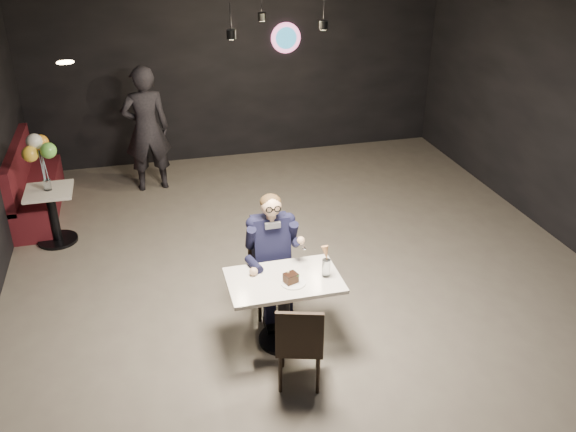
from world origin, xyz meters
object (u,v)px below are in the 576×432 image
object	(u,v)px
balloon_vase	(47,185)
chair_near	(300,340)
main_table	(284,310)
chair_far	(271,274)
booth_bench	(35,179)
side_table	(54,217)
passerby	(146,129)
sundae_glass	(326,268)
seated_man	(271,253)

from	to	relation	value
balloon_vase	chair_near	bearing A→B (deg)	-54.27
main_table	chair_far	bearing A→B (deg)	90.00
booth_bench	side_table	world-z (taller)	booth_bench
chair_near	passerby	size ratio (longest dim) A/B	0.48
chair_near	passerby	distance (m)	4.92
chair_near	booth_bench	distance (m)	5.11
booth_bench	balloon_vase	size ratio (longest dim) A/B	14.59
chair_near	sundae_glass	bearing A→B (deg)	69.75
seated_man	chair_near	bearing A→B (deg)	-90.00
main_table	seated_man	xyz separation A→B (m)	(0.00, 0.55, 0.34)
seated_man	booth_bench	xyz separation A→B (m)	(-2.70, 3.19, -0.21)
chair_far	passerby	bearing A→B (deg)	106.63
side_table	booth_bench	bearing A→B (deg)	106.70
booth_bench	main_table	bearing A→B (deg)	-54.21
chair_far	passerby	xyz separation A→B (m)	(-1.08, 3.63, 0.50)
chair_near	side_table	distance (m)	4.11
booth_bench	side_table	bearing A→B (deg)	-73.30
sundae_glass	passerby	size ratio (longest dim) A/B	0.10
chair_near	seated_man	world-z (taller)	seated_man
sundae_glass	balloon_vase	world-z (taller)	sundae_glass
chair_far	passerby	world-z (taller)	passerby
chair_near	balloon_vase	world-z (taller)	chair_near
seated_man	side_table	xyz separation A→B (m)	(-2.40, 2.19, -0.36)
chair_near	booth_bench	bearing A→B (deg)	138.98
side_table	passerby	xyz separation A→B (m)	(1.32, 1.43, 0.60)
balloon_vase	booth_bench	bearing A→B (deg)	106.70
chair_far	main_table	bearing A→B (deg)	-90.00
booth_bench	side_table	xyz separation A→B (m)	(0.30, -1.00, -0.15)
chair_far	chair_near	distance (m)	1.14
sundae_glass	booth_bench	xyz separation A→B (m)	(-3.11, 3.80, -0.33)
passerby	side_table	bearing A→B (deg)	42.20
chair_far	side_table	bearing A→B (deg)	137.55
sundae_glass	chair_far	bearing A→B (deg)	124.12
chair_far	balloon_vase	distance (m)	3.27
chair_far	chair_near	bearing A→B (deg)	-90.00
chair_near	balloon_vase	distance (m)	4.13
seated_man	passerby	xyz separation A→B (m)	(-1.08, 3.63, 0.24)
passerby	main_table	bearing A→B (deg)	99.27
sundae_glass	side_table	size ratio (longest dim) A/B	0.25
main_table	balloon_vase	xyz separation A→B (m)	(-2.40, 2.74, 0.45)
main_table	booth_bench	distance (m)	4.62
sundae_glass	balloon_vase	xyz separation A→B (m)	(-2.81, 2.80, -0.02)
main_table	chair_far	distance (m)	0.56
side_table	balloon_vase	xyz separation A→B (m)	(0.00, 0.00, 0.46)
seated_man	booth_bench	size ratio (longest dim) A/B	0.70
side_table	balloon_vase	distance (m)	0.46
chair_near	sundae_glass	size ratio (longest dim) A/B	5.02
balloon_vase	passerby	xyz separation A→B (m)	(1.32, 1.43, 0.14)
main_table	side_table	xyz separation A→B (m)	(-2.40, 2.74, -0.01)
main_table	side_table	size ratio (longest dim) A/B	1.51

